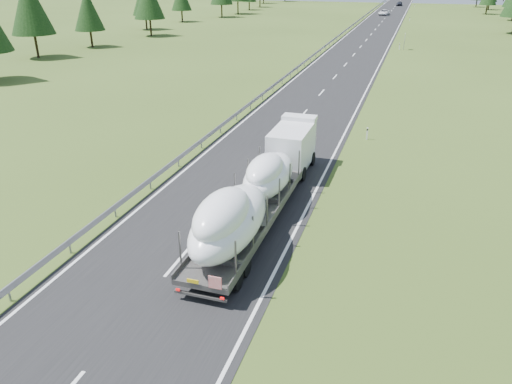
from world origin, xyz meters
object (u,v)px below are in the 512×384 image
(highway_sign, at_px, (405,38))
(boat_truck, at_px, (258,186))
(distant_van, at_px, (384,12))
(distant_car_dark, at_px, (399,4))

(highway_sign, relative_size, boat_truck, 0.14)
(distant_van, relative_size, distant_car_dark, 1.25)
(highway_sign, bearing_deg, boat_truck, -94.20)
(distant_van, distance_m, distant_car_dark, 39.47)
(boat_truck, bearing_deg, highway_sign, 85.80)
(distant_van, xyz_separation_m, distant_car_dark, (2.25, 39.40, -0.02))
(boat_truck, distance_m, distant_van, 130.54)
(boat_truck, relative_size, distant_car_dark, 4.06)
(distant_van, bearing_deg, distant_car_dark, 91.19)
(highway_sign, relative_size, distant_van, 0.47)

